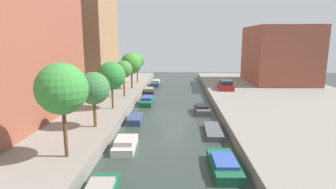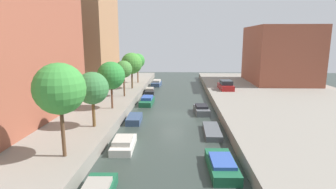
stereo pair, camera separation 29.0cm
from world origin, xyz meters
TOP-DOWN VIEW (x-y plane):
  - ground_plane at (0.00, 0.00)m, footprint 84.00×84.00m
  - quay_left at (-15.00, 0.00)m, footprint 20.00×64.00m
  - quay_right at (15.00, 0.00)m, footprint 20.00×64.00m
  - apartment_tower_far at (-16.00, 17.26)m, footprint 10.00×12.56m
  - low_block_right at (18.00, 19.21)m, footprint 10.00×13.01m
  - street_tree_0 at (-6.54, -13.49)m, footprint 3.18×3.18m
  - street_tree_1 at (-6.54, -7.31)m, footprint 2.74×2.74m
  - street_tree_2 at (-6.54, -0.91)m, footprint 2.96×2.96m
  - street_tree_3 at (-6.54, 5.66)m, footprint 2.25×2.25m
  - street_tree_4 at (-6.54, 11.68)m, footprint 3.20×3.20m
  - street_tree_5 at (-6.54, 17.50)m, footprint 2.49×2.49m
  - parked_car at (7.65, 11.32)m, footprint 1.97×4.22m
  - moored_boat_left_1 at (-3.54, -9.69)m, footprint 1.73×3.70m
  - moored_boat_left_2 at (-3.86, -2.65)m, footprint 1.48×3.22m
  - moored_boat_left_3 at (-3.53, 5.48)m, footprint 1.65×4.16m
  - moored_boat_left_4 at (-4.04, 13.16)m, footprint 1.62×3.36m
  - moored_boat_left_5 at (-3.55, 20.35)m, footprint 1.76×3.61m
  - moored_boat_right_1 at (3.55, -13.05)m, footprint 1.84×4.42m
  - moored_boat_right_2 at (3.72, -5.89)m, footprint 1.46×4.48m
  - moored_boat_right_3 at (3.29, 1.13)m, footprint 1.74×3.62m

SIDE VIEW (x-z plane):
  - ground_plane at x=0.00m, z-range 0.00..0.00m
  - moored_boat_right_2 at x=3.72m, z-range 0.00..0.48m
  - moored_boat_left_2 at x=-3.86m, z-range 0.00..0.65m
  - moored_boat_left_4 at x=-4.04m, z-range -0.06..0.74m
  - moored_boat_right_1 at x=3.55m, z-range -0.05..0.80m
  - moored_boat_left_1 at x=-3.54m, z-range -0.08..0.86m
  - moored_boat_left_3 at x=-3.53m, z-range -0.08..0.91m
  - moored_boat_right_3 at x=3.29m, z-range -0.06..0.91m
  - moored_boat_left_5 at x=-3.55m, z-range -0.08..0.96m
  - quay_left at x=-15.00m, z-range 0.00..1.00m
  - quay_right at x=15.00m, z-range 0.00..1.00m
  - parked_car at x=7.65m, z-range 0.88..2.29m
  - street_tree_1 at x=-6.54m, z-range 1.97..6.69m
  - street_tree_3 at x=-6.54m, z-range 2.20..6.89m
  - street_tree_2 at x=-6.54m, z-range 2.04..7.11m
  - street_tree_5 at x=-6.54m, z-range 2.25..7.27m
  - street_tree_4 at x=-6.54m, z-range 2.10..7.52m
  - street_tree_0 at x=-6.54m, z-range 2.38..8.37m
  - low_block_right at x=18.00m, z-range 1.00..10.61m
  - apartment_tower_far at x=-16.00m, z-range 1.00..24.18m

